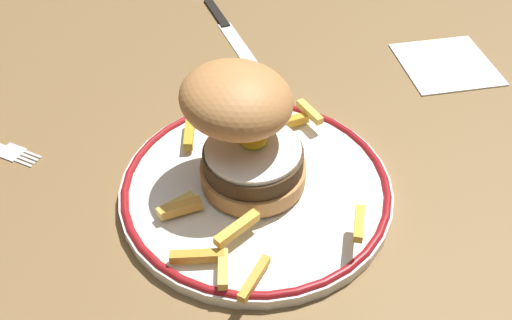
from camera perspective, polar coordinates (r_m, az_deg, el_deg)
ground_plane at (r=61.42cm, az=-4.63°, el=-3.57°), size 112.51×98.66×4.00cm
dinner_plate at (r=58.19cm, az=0.00°, el=-2.70°), size 26.59×26.59×1.60cm
burger at (r=54.68cm, az=-1.15°, el=3.12°), size 12.61×12.98×11.68cm
fries_pile at (r=56.64cm, az=-1.73°, el=-2.24°), size 18.90×23.82×2.38cm
knife at (r=83.91cm, az=-3.00°, el=12.88°), size 3.47×18.06×0.70cm
napkin at (r=79.55cm, az=17.81°, el=8.80°), size 12.04×12.09×0.40cm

